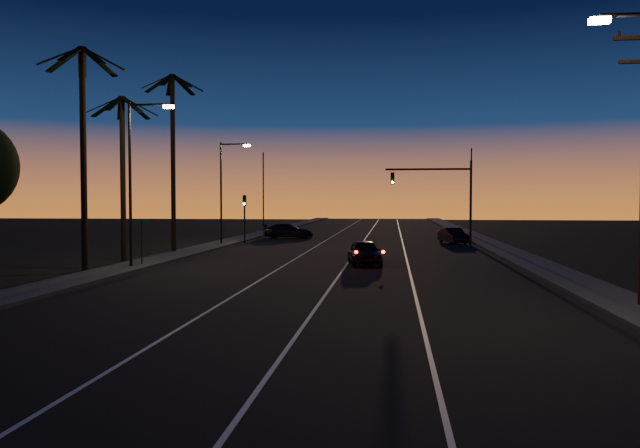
# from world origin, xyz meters

# --- Properties ---
(ground) EXTENTS (220.00, 220.00, 0.00)m
(ground) POSITION_xyz_m (0.00, 0.00, 0.00)
(ground) COLOR black
(ground) RESTS_ON ground
(road) EXTENTS (20.00, 170.00, 0.01)m
(road) POSITION_xyz_m (0.00, 30.00, 0.01)
(road) COLOR black
(road) RESTS_ON ground
(sidewalk_left) EXTENTS (2.40, 170.00, 0.16)m
(sidewalk_left) POSITION_xyz_m (-11.20, 30.00, 0.08)
(sidewalk_left) COLOR #343431
(sidewalk_left) RESTS_ON ground
(sidewalk_right) EXTENTS (2.40, 170.00, 0.16)m
(sidewalk_right) POSITION_xyz_m (11.20, 30.00, 0.08)
(sidewalk_right) COLOR #343431
(sidewalk_right) RESTS_ON ground
(lane_stripe_left) EXTENTS (0.12, 160.00, 0.01)m
(lane_stripe_left) POSITION_xyz_m (-3.00, 30.00, 0.02)
(lane_stripe_left) COLOR silver
(lane_stripe_left) RESTS_ON road
(lane_stripe_mid) EXTENTS (0.12, 160.00, 0.01)m
(lane_stripe_mid) POSITION_xyz_m (0.50, 30.00, 0.02)
(lane_stripe_mid) COLOR silver
(lane_stripe_mid) RESTS_ON road
(lane_stripe_right) EXTENTS (0.12, 160.00, 0.01)m
(lane_stripe_right) POSITION_xyz_m (4.00, 30.00, 0.02)
(lane_stripe_right) COLOR silver
(lane_stripe_right) RESTS_ON road
(palm_near) EXTENTS (4.25, 4.16, 11.53)m
(palm_near) POSITION_xyz_m (-12.60, 18.00, 7.07)
(palm_near) COLOR black
(palm_near) RESTS_ON ground
(palm_mid) EXTENTS (4.25, 4.16, 10.03)m
(palm_mid) POSITION_xyz_m (-13.20, 24.00, 6.25)
(palm_mid) COLOR black
(palm_mid) RESTS_ON ground
(palm_far) EXTENTS (4.25, 4.16, 12.53)m
(palm_far) POSITION_xyz_m (-12.20, 30.00, 7.61)
(palm_far) COLOR black
(palm_far) RESTS_ON ground
(streetlight_left_near) EXTENTS (2.55, 0.26, 9.00)m
(streetlight_left_near) POSITION_xyz_m (-10.70, 20.00, 5.32)
(streetlight_left_near) COLOR black
(streetlight_left_near) RESTS_ON ground
(streetlight_left_far) EXTENTS (2.55, 0.26, 8.50)m
(streetlight_left_far) POSITION_xyz_m (-10.69, 38.00, 5.06)
(streetlight_left_far) COLOR black
(streetlight_left_far) RESTS_ON ground
(street_sign) EXTENTS (0.70, 0.06, 2.60)m
(street_sign) POSITION_xyz_m (-10.80, 21.00, 1.66)
(street_sign) COLOR black
(street_sign) RESTS_ON ground
(signal_mast) EXTENTS (7.10, 0.41, 7.00)m
(signal_mast) POSITION_xyz_m (7.14, 39.99, 4.78)
(signal_mast) COLOR black
(signal_mast) RESTS_ON ground
(signal_post) EXTENTS (0.28, 0.37, 4.20)m
(signal_post) POSITION_xyz_m (-9.50, 39.98, 2.89)
(signal_post) COLOR black
(signal_post) RESTS_ON ground
(far_pole_left) EXTENTS (0.14, 0.14, 9.00)m
(far_pole_left) POSITION_xyz_m (-11.00, 55.00, 4.50)
(far_pole_left) COLOR black
(far_pole_left) RESTS_ON ground
(far_pole_right) EXTENTS (0.14, 0.14, 9.00)m
(far_pole_right) POSITION_xyz_m (11.00, 52.00, 4.50)
(far_pole_right) COLOR black
(far_pole_right) RESTS_ON ground
(lead_car) EXTENTS (2.38, 4.95, 1.45)m
(lead_car) POSITION_xyz_m (1.51, 23.41, 0.74)
(lead_car) COLOR black
(lead_car) RESTS_ON road
(right_car) EXTENTS (2.45, 4.37, 1.36)m
(right_car) POSITION_xyz_m (8.28, 42.09, 0.69)
(right_car) COLOR black
(right_car) RESTS_ON road
(cross_car) EXTENTS (5.31, 3.30, 1.44)m
(cross_car) POSITION_xyz_m (-7.08, 47.97, 0.73)
(cross_car) COLOR black
(cross_car) RESTS_ON road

